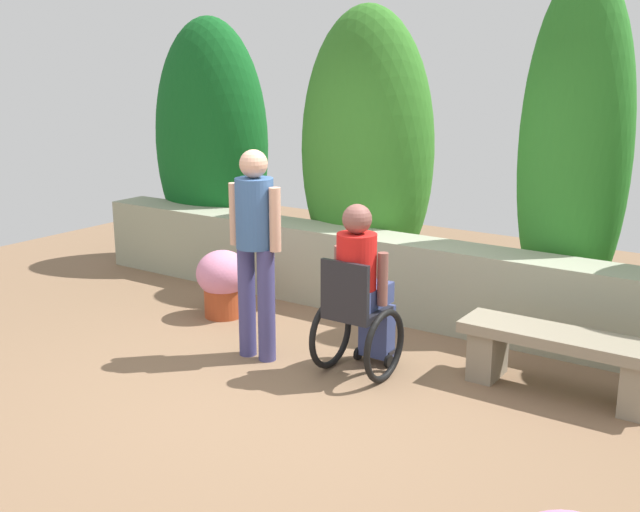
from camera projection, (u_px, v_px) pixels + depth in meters
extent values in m
plane|color=brown|center=(289.00, 384.00, 5.69)|extent=(11.33, 11.33, 0.00)
cube|color=#969B81|center=(407.00, 279.00, 7.06)|extent=(7.47, 0.46, 0.75)
ellipsoid|color=#12571E|center=(211.00, 143.00, 8.83)|extent=(1.47, 1.03, 2.82)
ellipsoid|color=#347926|center=(366.00, 152.00, 7.73)|extent=(1.44, 1.01, 2.88)
ellipsoid|color=#2B7725|center=(574.00, 153.00, 6.56)|extent=(0.97, 0.68, 3.13)
cube|color=gray|center=(488.00, 353.00, 5.78)|extent=(0.20, 0.35, 0.38)
cube|color=gray|center=(640.00, 386.00, 5.19)|extent=(0.20, 0.35, 0.38)
cube|color=gray|center=(562.00, 338.00, 5.43)|extent=(1.45, 0.41, 0.08)
cube|color=black|center=(357.00, 312.00, 5.76)|extent=(0.40, 0.40, 0.06)
cube|color=black|center=(345.00, 289.00, 5.55)|extent=(0.40, 0.04, 0.40)
cube|color=black|center=(378.00, 349.00, 6.11)|extent=(0.28, 0.12, 0.03)
torus|color=black|center=(331.00, 333.00, 5.94)|extent=(0.05, 0.56, 0.56)
torus|color=black|center=(384.00, 346.00, 5.68)|extent=(0.05, 0.56, 0.56)
cylinder|color=black|center=(358.00, 354.00, 6.14)|extent=(0.03, 0.10, 0.10)
cylinder|color=black|center=(388.00, 361.00, 5.99)|extent=(0.03, 0.10, 0.10)
cube|color=#394377|center=(364.00, 295.00, 5.81)|extent=(0.30, 0.40, 0.16)
cube|color=#394377|center=(377.00, 330.00, 6.05)|extent=(0.26, 0.14, 0.43)
cylinder|color=red|center=(356.00, 267.00, 5.65)|extent=(0.30, 0.30, 0.50)
cylinder|color=brown|center=(339.00, 271.00, 5.82)|extent=(0.08, 0.08, 0.40)
cylinder|color=brown|center=(383.00, 279.00, 5.61)|extent=(0.08, 0.08, 0.40)
sphere|color=brown|center=(357.00, 219.00, 5.56)|extent=(0.22, 0.22, 0.22)
cylinder|color=#423F76|center=(247.00, 301.00, 6.15)|extent=(0.14, 0.14, 0.92)
cylinder|color=#423F76|center=(266.00, 305.00, 6.04)|extent=(0.14, 0.14, 0.92)
cylinder|color=#395C90|center=(255.00, 213.00, 5.91)|extent=(0.30, 0.30, 0.55)
cylinder|color=tan|center=(235.00, 214.00, 6.03)|extent=(0.09, 0.09, 0.49)
cylinder|color=tan|center=(275.00, 220.00, 5.81)|extent=(0.09, 0.09, 0.49)
sphere|color=tan|center=(254.00, 164.00, 5.82)|extent=(0.22, 0.22, 0.22)
cylinder|color=#A54120|center=(223.00, 301.00, 7.17)|extent=(0.36, 0.36, 0.30)
ellipsoid|color=#153C25|center=(223.00, 280.00, 7.12)|extent=(0.39, 0.39, 0.15)
ellipsoid|color=pink|center=(222.00, 273.00, 7.10)|extent=(0.49, 0.49, 0.43)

